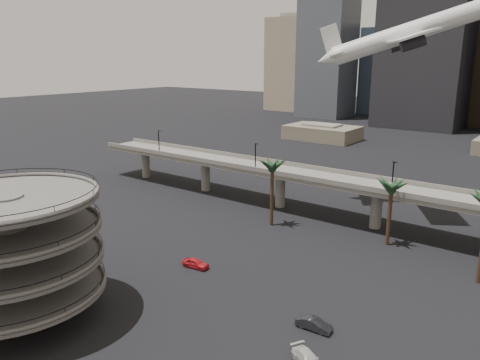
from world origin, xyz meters
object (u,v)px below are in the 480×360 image
Objects in this scene: car_b at (314,324)px; car_c at (308,359)px; airborne_jet at (406,34)px; overpass at (326,183)px; parking_ramp at (10,245)px; car_a at (196,263)px.

car_b is 0.91× the size of car_c.
airborne_jet reaches higher than car_c.
overpass is at bearing 54.53° from car_c.
parking_ramp reaches higher than car_b.
parking_ramp is 38.15m from car_c.
overpass is 43.44m from car_b.
overpass is 35.57m from airborne_jet.
parking_ramp is 4.94× the size of car_b.
overpass is at bearing -142.84° from airborne_jet.
car_a is at bearing 71.40° from parking_ramp.
parking_ramp is at bearing -102.43° from overpass.
car_a is 23.72m from car_b.
airborne_jet is (7.83, 18.00, 29.67)m from overpass.
overpass is 35.50m from car_a.
car_c is (34.37, 13.82, -9.12)m from parking_ramp.
parking_ramp reaches higher than car_c.
airborne_jet is at bearing -21.62° from car_a.
airborne_jet is (20.83, 77.00, 27.17)m from parking_ramp.
airborne_jet reaches higher than car_a.
car_b is at bearing -64.37° from overpass.
car_c is (21.37, -45.18, -6.62)m from overpass.
airborne_jet reaches higher than parking_ramp.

